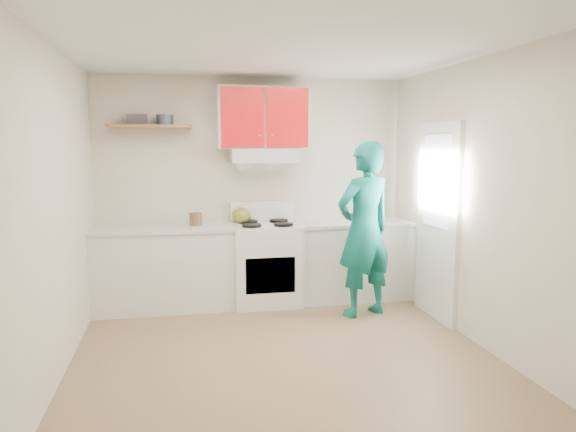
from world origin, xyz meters
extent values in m
plane|color=brown|center=(0.00, 0.00, 0.00)|extent=(3.80, 3.80, 0.00)
cube|color=white|center=(0.00, 0.00, 2.60)|extent=(3.60, 3.80, 0.04)
cube|color=beige|center=(0.00, 1.90, 1.30)|extent=(3.60, 0.04, 2.60)
cube|color=beige|center=(0.00, -1.90, 1.30)|extent=(3.60, 0.04, 2.60)
cube|color=beige|center=(-1.80, 0.00, 1.30)|extent=(0.04, 3.80, 2.60)
cube|color=beige|center=(1.80, 0.00, 1.30)|extent=(0.04, 3.80, 2.60)
cube|color=white|center=(1.78, 0.70, 1.02)|extent=(0.05, 0.85, 2.05)
cube|color=white|center=(1.75, 0.70, 1.45)|extent=(0.01, 0.55, 0.95)
cube|color=silver|center=(-1.04, 1.60, 0.45)|extent=(1.52, 0.60, 0.90)
cube|color=silver|center=(1.14, 1.60, 0.45)|extent=(1.32, 0.60, 0.90)
cube|color=white|center=(0.10, 1.57, 0.46)|extent=(0.76, 0.65, 0.92)
cube|color=silver|center=(0.10, 1.68, 1.70)|extent=(0.76, 0.44, 0.15)
cube|color=red|center=(0.10, 1.73, 2.12)|extent=(1.02, 0.33, 0.70)
cube|color=brown|center=(-1.15, 1.75, 2.02)|extent=(0.90, 0.30, 0.04)
cube|color=#3E363B|center=(-1.29, 1.75, 2.09)|extent=(0.23, 0.17, 0.11)
cylinder|color=#333D4C|center=(-0.99, 1.75, 2.09)|extent=(0.24, 0.24, 0.11)
ellipsoid|color=olive|center=(-0.16, 1.72, 1.01)|extent=(0.23, 0.23, 0.18)
cylinder|color=brown|center=(-0.68, 1.63, 0.98)|extent=(0.18, 0.18, 0.17)
cube|color=olive|center=(0.90, 1.56, 0.91)|extent=(0.35, 0.30, 0.02)
cube|color=red|center=(1.36, 1.56, 0.90)|extent=(0.34, 0.30, 0.01)
imported|color=#0B645C|center=(1.05, 0.93, 0.93)|extent=(0.79, 0.65, 1.86)
camera|label=1|loc=(-0.86, -4.37, 1.83)|focal=33.31mm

